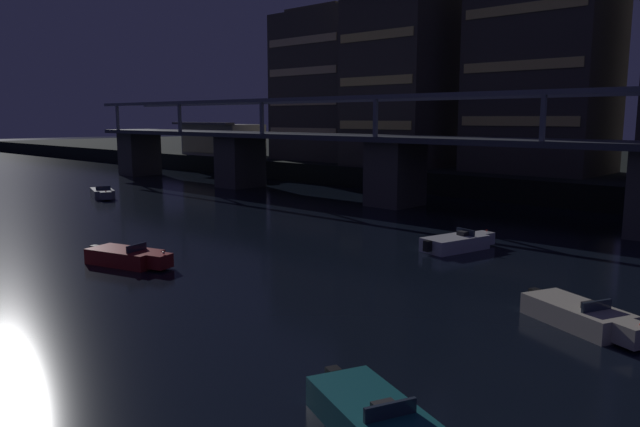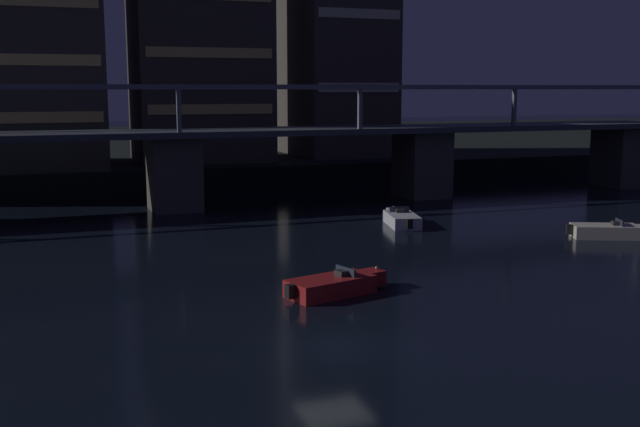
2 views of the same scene
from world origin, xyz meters
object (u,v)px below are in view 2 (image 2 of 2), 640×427
(tower_central, at_px, (198,26))
(speedboat_near_left, at_px, (334,285))
(speedboat_near_right, at_px, (401,219))
(river_bridge, at_px, (174,156))
(speedboat_mid_center, at_px, (609,231))
(tower_west_tall, at_px, (38,34))

(tower_central, distance_m, speedboat_near_left, 45.85)
(speedboat_near_left, bearing_deg, speedboat_near_right, 54.56)
(river_bridge, bearing_deg, tower_central, 71.81)
(river_bridge, distance_m, speedboat_near_right, 18.15)
(speedboat_mid_center, bearing_deg, tower_central, 115.68)
(speedboat_mid_center, bearing_deg, tower_west_tall, 132.22)
(speedboat_near_right, bearing_deg, tower_west_tall, 129.32)
(speedboat_near_right, distance_m, speedboat_mid_center, 13.08)
(river_bridge, distance_m, speedboat_near_left, 27.21)
(river_bridge, bearing_deg, speedboat_mid_center, -41.29)
(speedboat_near_right, height_order, speedboat_mid_center, same)
(river_bridge, distance_m, tower_central, 20.53)
(river_bridge, xyz_separation_m, speedboat_mid_center, (23.19, -20.37, -3.65))
(tower_central, distance_m, speedboat_near_right, 32.91)
(speedboat_near_left, xyz_separation_m, speedboat_near_right, (10.60, 14.89, 0.00))
(tower_west_tall, relative_size, speedboat_mid_center, 4.68)
(tower_central, bearing_deg, speedboat_near_left, -93.79)
(tower_west_tall, distance_m, speedboat_near_right, 37.49)
(river_bridge, bearing_deg, tower_west_tall, 120.80)
(tower_west_tall, height_order, speedboat_near_right, tower_west_tall)
(river_bridge, relative_size, speedboat_near_left, 17.31)
(tower_central, relative_size, speedboat_mid_center, 5.13)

